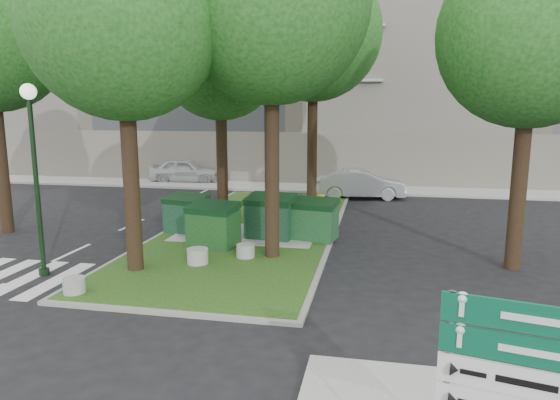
% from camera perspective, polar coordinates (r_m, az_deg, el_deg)
% --- Properties ---
extents(ground, '(120.00, 120.00, 0.00)m').
position_cam_1_polar(ground, '(12.04, -15.16, -12.23)').
color(ground, black).
rests_on(ground, ground).
extents(median_island, '(6.00, 16.00, 0.12)m').
position_cam_1_polar(median_island, '(19.03, -3.10, -3.34)').
color(median_island, '#1B4212').
rests_on(median_island, ground).
extents(median_kerb, '(6.30, 16.30, 0.10)m').
position_cam_1_polar(median_kerb, '(19.03, -3.10, -3.37)').
color(median_kerb, gray).
rests_on(median_kerb, ground).
extents(building_sidewalk, '(42.00, 3.00, 0.12)m').
position_cam_1_polar(building_sidewalk, '(29.21, 1.04, 1.47)').
color(building_sidewalk, '#999993').
rests_on(building_sidewalk, ground).
extents(zebra_crossing, '(5.00, 3.00, 0.01)m').
position_cam_1_polar(zebra_crossing, '(15.14, -25.55, -8.17)').
color(zebra_crossing, silver).
rests_on(zebra_crossing, ground).
extents(apartment_building, '(41.00, 12.00, 16.00)m').
position_cam_1_polar(apartment_building, '(36.44, 3.26, 15.72)').
color(apartment_building, beige).
rests_on(apartment_building, ground).
extents(tree_median_near_left, '(5.20, 5.20, 10.53)m').
position_cam_1_polar(tree_median_near_left, '(14.34, -17.22, 21.03)').
color(tree_median_near_left, black).
rests_on(tree_median_near_left, ground).
extents(tree_median_mid, '(4.80, 4.80, 9.99)m').
position_cam_1_polar(tree_median_mid, '(20.05, -6.61, 17.22)').
color(tree_median_mid, black).
rests_on(tree_median_mid, ground).
extents(tree_median_far, '(5.80, 5.80, 11.93)m').
position_cam_1_polar(tree_median_far, '(22.47, 4.12, 19.95)').
color(tree_median_far, black).
rests_on(tree_median_far, ground).
extents(tree_street_right, '(5.00, 5.00, 10.06)m').
position_cam_1_polar(tree_street_right, '(15.68, 27.26, 18.17)').
color(tree_street_right, black).
rests_on(tree_street_right, ground).
extents(dumpster_a, '(1.67, 1.33, 1.38)m').
position_cam_1_polar(dumpster_a, '(18.57, -10.62, -1.56)').
color(dumpster_a, '#0E361F').
rests_on(dumpster_a, median_island).
extents(dumpster_b, '(1.75, 1.37, 1.46)m').
position_cam_1_polar(dumpster_b, '(16.46, -7.63, -2.86)').
color(dumpster_b, '#123E13').
rests_on(dumpster_b, median_island).
extents(dumpster_c, '(1.80, 1.38, 1.54)m').
position_cam_1_polar(dumpster_c, '(17.41, -1.08, -1.91)').
color(dumpster_c, '#10351E').
rests_on(dumpster_c, median_island).
extents(dumpster_d, '(1.70, 1.33, 1.42)m').
position_cam_1_polar(dumpster_d, '(17.26, 3.97, -2.24)').
color(dumpster_d, '#15441F').
rests_on(dumpster_d, median_island).
extents(bollard_left, '(0.53, 0.53, 0.38)m').
position_cam_1_polar(bollard_left, '(13.35, -22.47, -8.99)').
color(bollard_left, '#999994').
rests_on(bollard_left, median_island).
extents(bollard_right, '(0.55, 0.55, 0.40)m').
position_cam_1_polar(bollard_right, '(15.25, -3.95, -5.80)').
color(bollard_right, gray).
rests_on(bollard_right, median_island).
extents(bollard_mid, '(0.62, 0.62, 0.44)m').
position_cam_1_polar(bollard_mid, '(14.79, -9.40, -6.33)').
color(bollard_mid, '#979893').
rests_on(bollard_mid, median_island).
extents(litter_bin, '(0.38, 0.38, 0.67)m').
position_cam_1_polar(litter_bin, '(22.39, 4.63, -0.25)').
color(litter_bin, gold).
rests_on(litter_bin, median_island).
extents(street_lamp, '(0.42, 0.42, 5.21)m').
position_cam_1_polar(street_lamp, '(14.88, -26.29, 4.36)').
color(street_lamp, black).
rests_on(street_lamp, ground).
extents(directional_sign, '(1.28, 0.35, 2.61)m').
position_cam_1_polar(directional_sign, '(5.75, 24.36, -18.51)').
color(directional_sign, slate).
rests_on(directional_sign, sidewalk_corner).
extents(car_white, '(4.64, 2.23, 1.53)m').
position_cam_1_polar(car_white, '(31.94, -10.70, 3.33)').
color(car_white, silver).
rests_on(car_white, ground).
extents(car_silver, '(4.73, 2.20, 1.50)m').
position_cam_1_polar(car_silver, '(26.10, 9.19, 1.81)').
color(car_silver, '#A4A8AC').
rests_on(car_silver, ground).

